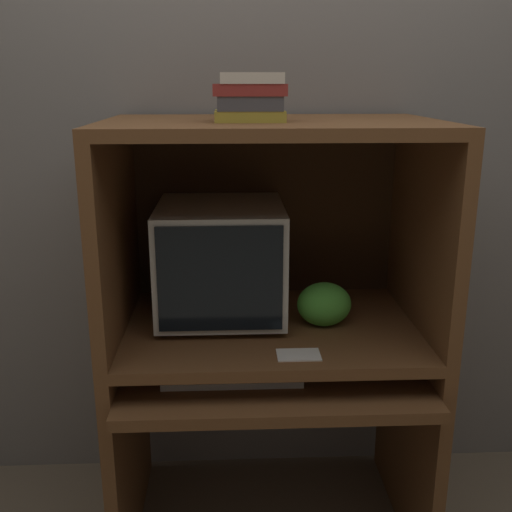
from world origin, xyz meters
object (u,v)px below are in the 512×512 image
object	(u,v)px
crt_monitor	(221,259)
keyboard	(232,374)
mouse	(320,373)
snack_bag	(324,304)
book_stack	(250,98)

from	to	relation	value
crt_monitor	keyboard	size ratio (longest dim) A/B	1.06
mouse	snack_bag	bearing A→B (deg)	78.15
crt_monitor	snack_bag	size ratio (longest dim) A/B	2.55
mouse	snack_bag	distance (m)	0.23
crt_monitor	mouse	bearing A→B (deg)	-40.98
keyboard	snack_bag	world-z (taller)	snack_bag
crt_monitor	mouse	world-z (taller)	crt_monitor
keyboard	crt_monitor	bearing A→B (deg)	97.32
book_stack	snack_bag	bearing A→B (deg)	11.10
mouse	snack_bag	size ratio (longest dim) A/B	0.41
crt_monitor	keyboard	world-z (taller)	crt_monitor
mouse	book_stack	bearing A→B (deg)	152.21
snack_bag	book_stack	bearing A→B (deg)	-168.90
mouse	snack_bag	world-z (taller)	snack_bag
keyboard	mouse	xyz separation A→B (m)	(0.27, -0.01, 0.00)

